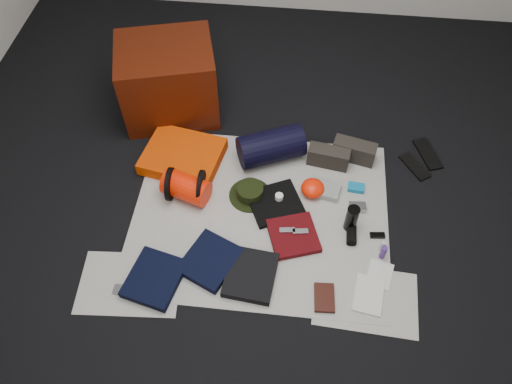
# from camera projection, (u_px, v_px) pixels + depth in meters

# --- Properties ---
(floor) EXTENTS (4.50, 4.50, 0.02)m
(floor) POSITION_uv_depth(u_px,v_px,m) (260.00, 216.00, 3.16)
(floor) COLOR black
(floor) RESTS_ON ground
(newspaper_mat) EXTENTS (1.60, 1.30, 0.01)m
(newspaper_mat) POSITION_uv_depth(u_px,v_px,m) (260.00, 215.00, 3.15)
(newspaper_mat) COLOR beige
(newspaper_mat) RESTS_ON floor
(newspaper_sheet_front_left) EXTENTS (0.61, 0.44, 0.00)m
(newspaper_sheet_front_left) POSITION_uv_depth(u_px,v_px,m) (130.00, 283.00, 2.87)
(newspaper_sheet_front_left) COLOR beige
(newspaper_sheet_front_left) RESTS_ON floor
(newspaper_sheet_front_right) EXTENTS (0.60, 0.43, 0.00)m
(newspaper_sheet_front_right) POSITION_uv_depth(u_px,v_px,m) (366.00, 299.00, 2.82)
(newspaper_sheet_front_right) COLOR beige
(newspaper_sheet_front_right) RESTS_ON floor
(red_cabinet) EXTENTS (0.77, 0.69, 0.54)m
(red_cabinet) POSITION_uv_depth(u_px,v_px,m) (168.00, 80.00, 3.50)
(red_cabinet) COLOR #461205
(red_cabinet) RESTS_ON floor
(sleeping_pad) EXTENTS (0.57, 0.50, 0.09)m
(sleeping_pad) POSITION_uv_depth(u_px,v_px,m) (183.00, 156.00, 3.38)
(sleeping_pad) COLOR #E13F02
(sleeping_pad) RESTS_ON newspaper_mat
(stuff_sack) EXTENTS (0.33, 0.25, 0.17)m
(stuff_sack) POSITION_uv_depth(u_px,v_px,m) (186.00, 187.00, 3.17)
(stuff_sack) COLOR #FD2004
(stuff_sack) RESTS_ON newspaper_mat
(sack_strap_left) EXTENTS (0.02, 0.22, 0.22)m
(sack_strap_left) POSITION_uv_depth(u_px,v_px,m) (170.00, 184.00, 3.16)
(sack_strap_left) COLOR black
(sack_strap_left) RESTS_ON newspaper_mat
(sack_strap_right) EXTENTS (0.03, 0.22, 0.22)m
(sack_strap_right) POSITION_uv_depth(u_px,v_px,m) (201.00, 187.00, 3.15)
(sack_strap_right) COLOR black
(sack_strap_right) RESTS_ON newspaper_mat
(navy_duffel) EXTENTS (0.49, 0.38, 0.23)m
(navy_duffel) POSITION_uv_depth(u_px,v_px,m) (271.00, 147.00, 3.34)
(navy_duffel) COLOR black
(navy_duffel) RESTS_ON newspaper_mat
(boonie_brim) EXTENTS (0.30, 0.30, 0.01)m
(boonie_brim) POSITION_uv_depth(u_px,v_px,m) (250.00, 195.00, 3.24)
(boonie_brim) COLOR black
(boonie_brim) RESTS_ON newspaper_mat
(boonie_crown) EXTENTS (0.17, 0.17, 0.07)m
(boonie_crown) POSITION_uv_depth(u_px,v_px,m) (250.00, 191.00, 3.20)
(boonie_crown) COLOR black
(boonie_crown) RESTS_ON boonie_brim
(hiking_boot_left) EXTENTS (0.29, 0.15, 0.14)m
(hiking_boot_left) POSITION_uv_depth(u_px,v_px,m) (328.00, 157.00, 3.34)
(hiking_boot_left) COLOR #2C2823
(hiking_boot_left) RESTS_ON newspaper_mat
(hiking_boot_right) EXTENTS (0.30, 0.17, 0.14)m
(hiking_boot_right) POSITION_uv_depth(u_px,v_px,m) (354.00, 151.00, 3.37)
(hiking_boot_right) COLOR #2C2823
(hiking_boot_right) RESTS_ON newspaper_mat
(flip_flop_left) EXTENTS (0.21, 0.25, 0.01)m
(flip_flop_left) POSITION_uv_depth(u_px,v_px,m) (415.00, 166.00, 3.38)
(flip_flop_left) COLOR black
(flip_flop_left) RESTS_ON floor
(flip_flop_right) EXTENTS (0.19, 0.30, 0.02)m
(flip_flop_right) POSITION_uv_depth(u_px,v_px,m) (428.00, 154.00, 3.45)
(flip_flop_right) COLOR black
(flip_flop_right) RESTS_ON floor
(trousers_navy_a) EXTENTS (0.35, 0.38, 0.05)m
(trousers_navy_a) POSITION_uv_depth(u_px,v_px,m) (155.00, 278.00, 2.86)
(trousers_navy_a) COLOR black
(trousers_navy_a) RESTS_ON newspaper_mat
(trousers_navy_b) EXTENTS (0.39, 0.41, 0.05)m
(trousers_navy_b) POSITION_uv_depth(u_px,v_px,m) (210.00, 261.00, 2.93)
(trousers_navy_b) COLOR black
(trousers_navy_b) RESTS_ON newspaper_mat
(trousers_charcoal) EXTENTS (0.31, 0.35, 0.05)m
(trousers_charcoal) POSITION_uv_depth(u_px,v_px,m) (251.00, 275.00, 2.87)
(trousers_charcoal) COLOR black
(trousers_charcoal) RESTS_ON newspaper_mat
(black_tshirt) EXTENTS (0.41, 0.40, 0.03)m
(black_tshirt) POSITION_uv_depth(u_px,v_px,m) (275.00, 203.00, 3.18)
(black_tshirt) COLOR black
(black_tshirt) RESTS_ON newspaper_mat
(red_shirt) EXTENTS (0.36, 0.36, 0.04)m
(red_shirt) POSITION_uv_depth(u_px,v_px,m) (293.00, 236.00, 3.04)
(red_shirt) COLOR #4C080B
(red_shirt) RESTS_ON newspaper_mat
(orange_stuff_sack) EXTENTS (0.17, 0.17, 0.10)m
(orange_stuff_sack) POSITION_uv_depth(u_px,v_px,m) (313.00, 188.00, 3.21)
(orange_stuff_sack) COLOR #FD2004
(orange_stuff_sack) RESTS_ON newspaper_mat
(first_aid_pouch) EXTENTS (0.21, 0.17, 0.05)m
(first_aid_pouch) POSITION_uv_depth(u_px,v_px,m) (325.00, 189.00, 3.24)
(first_aid_pouch) COLOR gray
(first_aid_pouch) RESTS_ON newspaper_mat
(water_bottle) EXTENTS (0.09, 0.09, 0.19)m
(water_bottle) POSITION_uv_depth(u_px,v_px,m) (352.00, 218.00, 3.02)
(water_bottle) COLOR black
(water_bottle) RESTS_ON newspaper_mat
(speaker) EXTENTS (0.06, 0.16, 0.06)m
(speaker) POSITION_uv_depth(u_px,v_px,m) (351.00, 233.00, 3.04)
(speaker) COLOR black
(speaker) RESTS_ON newspaper_mat
(compact_camera) EXTENTS (0.11, 0.07, 0.04)m
(compact_camera) POSITION_uv_depth(u_px,v_px,m) (357.00, 207.00, 3.16)
(compact_camera) COLOR #A0A0A5
(compact_camera) RESTS_ON newspaper_mat
(cyan_case) EXTENTS (0.11, 0.08, 0.03)m
(cyan_case) POSITION_uv_depth(u_px,v_px,m) (356.00, 188.00, 3.26)
(cyan_case) COLOR #1172A5
(cyan_case) RESTS_ON newspaper_mat
(toiletry_purple) EXTENTS (0.04, 0.04, 0.10)m
(toiletry_purple) POSITION_uv_depth(u_px,v_px,m) (383.00, 252.00, 2.93)
(toiletry_purple) COLOR #442577
(toiletry_purple) RESTS_ON newspaper_mat
(toiletry_clear) EXTENTS (0.04, 0.04, 0.08)m
(toiletry_clear) POSITION_uv_depth(u_px,v_px,m) (383.00, 246.00, 2.97)
(toiletry_clear) COLOR #A9AEA9
(toiletry_clear) RESTS_ON newspaper_mat
(paperback_book) EXTENTS (0.12, 0.18, 0.02)m
(paperback_book) POSITION_uv_depth(u_px,v_px,m) (324.00, 298.00, 2.80)
(paperback_book) COLOR black
(paperback_book) RESTS_ON newspaper_mat
(map_booklet) EXTENTS (0.20, 0.26, 0.01)m
(map_booklet) POSITION_uv_depth(u_px,v_px,m) (369.00, 295.00, 2.82)
(map_booklet) COLOR silver
(map_booklet) RESTS_ON newspaper_mat
(map_printout) EXTENTS (0.18, 0.20, 0.01)m
(map_printout) POSITION_uv_depth(u_px,v_px,m) (380.00, 274.00, 2.90)
(map_printout) COLOR silver
(map_printout) RESTS_ON newspaper_mat
(sunglasses) EXTENTS (0.09, 0.04, 0.02)m
(sunglasses) POSITION_uv_depth(u_px,v_px,m) (377.00, 235.00, 3.05)
(sunglasses) COLOR black
(sunglasses) RESTS_ON newspaper_mat
(key_cluster) EXTENTS (0.07, 0.07, 0.01)m
(key_cluster) POSITION_uv_depth(u_px,v_px,m) (119.00, 290.00, 2.84)
(key_cluster) COLOR #A0A0A5
(key_cluster) RESTS_ON newspaper_mat
(tape_roll) EXTENTS (0.05, 0.05, 0.04)m
(tape_roll) POSITION_uv_depth(u_px,v_px,m) (279.00, 197.00, 3.17)
(tape_roll) COLOR silver
(tape_roll) RESTS_ON black_tshirt
(energy_bar_a) EXTENTS (0.10, 0.05, 0.01)m
(energy_bar_a) POSITION_uv_depth(u_px,v_px,m) (287.00, 230.00, 3.03)
(energy_bar_a) COLOR #A0A0A5
(energy_bar_a) RESTS_ON red_shirt
(energy_bar_b) EXTENTS (0.10, 0.05, 0.01)m
(energy_bar_b) POSITION_uv_depth(u_px,v_px,m) (300.00, 231.00, 3.02)
(energy_bar_b) COLOR #A0A0A5
(energy_bar_b) RESTS_ON red_shirt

